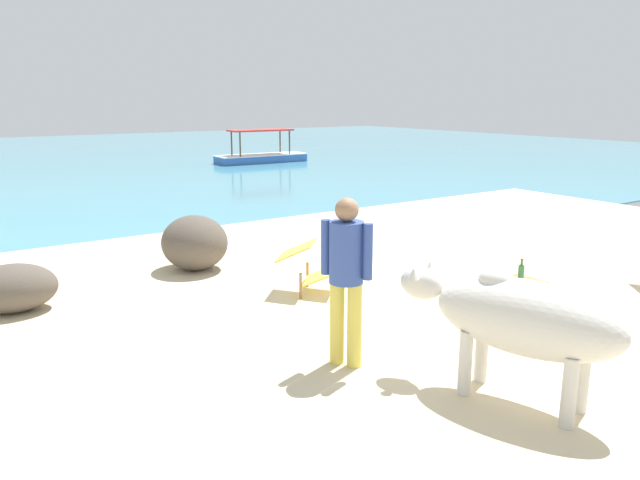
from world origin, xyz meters
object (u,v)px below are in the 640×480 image
Objects in this scene: low_bench_table at (510,289)px; boat_blue at (261,155)px; deck_chair_near at (308,264)px; cow at (520,318)px; bottle at (521,274)px; person_standing at (346,269)px.

low_bench_table is 18.28m from boat_blue.
cow is at bearing -50.12° from deck_chair_near.
cow is 3.47m from deck_chair_near.
boat_blue is at bearing -39.45° from cow.
cow is 2.58× the size of low_bench_table.
deck_chair_near is (-1.42, 2.23, -0.18)m from bottle.
cow is 2.18× the size of deck_chair_near.
bottle is 0.18× the size of person_standing.
bottle is at bearing -34.90° from person_standing.
low_bench_table is at bearing -14.48° from deck_chair_near.
deck_chair_near is at bearing 35.20° from person_standing.
bottle is 2.65m from deck_chair_near.
person_standing is (-2.34, 0.17, 0.39)m from bottle.
boat_blue reaches higher than cow.
boat_blue is (7.61, 15.05, -0.13)m from deck_chair_near.
low_bench_table is 0.48× the size of person_standing.
deck_chair_near is 0.25× the size of boat_blue.
cow is 2.01m from bottle.
low_bench_table is 2.36m from person_standing.
low_bench_table is at bearing -66.33° from cow.
person_standing is (-2.29, 0.07, 0.58)m from low_bench_table.
low_bench_table is at bearing 115.25° from bottle.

